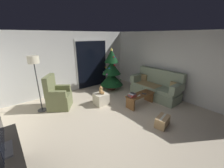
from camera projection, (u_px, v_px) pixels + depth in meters
ground_plane at (116, 121)px, 4.08m from camera, size 7.00×7.00×0.00m
wall_back at (69, 63)px, 5.92m from camera, size 5.72×0.12×2.50m
wall_right at (174, 65)px, 5.36m from camera, size 0.12×6.00×2.50m
patio_door_frame at (92, 63)px, 6.54m from camera, size 1.60×0.02×2.20m
patio_door_glass at (92, 65)px, 6.54m from camera, size 1.50×0.02×2.10m
couch at (156, 87)px, 5.56m from camera, size 0.81×1.95×1.08m
coffee_table at (140, 98)px, 4.91m from camera, size 1.10×0.40×0.42m
remote_white at (139, 95)px, 4.73m from camera, size 0.16×0.09×0.02m
remote_graphite at (144, 94)px, 4.87m from camera, size 0.12×0.16×0.02m
book_stack at (132, 95)px, 4.63m from camera, size 0.27×0.20×0.12m
cell_phone at (132, 93)px, 4.62m from camera, size 0.09×0.15×0.01m
christmas_tree at (112, 71)px, 6.21m from camera, size 1.03×1.03×1.85m
armchair at (58, 97)px, 4.71m from camera, size 0.96×0.96×1.13m
floor_lamp at (34, 65)px, 4.14m from camera, size 0.32×0.32×1.78m
ottoman at (101, 99)px, 5.00m from camera, size 0.44×0.44×0.40m
teddy_bear_honey at (101, 91)px, 4.90m from camera, size 0.22×0.21×0.29m
teddy_bear_cream_by_tree at (100, 91)px, 5.94m from camera, size 0.21×0.21×0.29m
cardboard_box_taped_mid_floor at (162, 121)px, 3.81m from camera, size 0.51×0.37×0.28m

